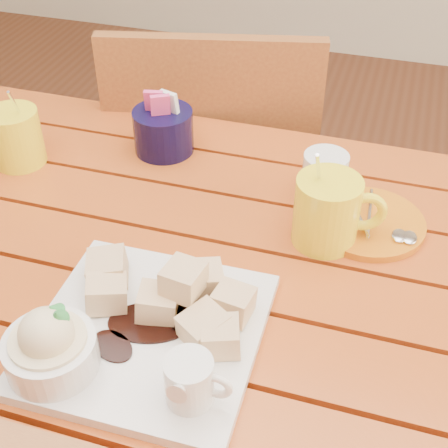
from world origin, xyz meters
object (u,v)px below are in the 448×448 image
(table, at_px, (183,315))
(coffee_mug_left, at_px, (15,136))
(dessert_plate, at_px, (129,331))
(chair_far, at_px, (216,183))
(orange_saucer, at_px, (369,223))
(coffee_mug_right, at_px, (329,210))

(table, height_order, coffee_mug_left, coffee_mug_left)
(table, xyz_separation_m, coffee_mug_left, (-0.35, 0.16, 0.16))
(dessert_plate, height_order, chair_far, chair_far)
(chair_far, bearing_deg, orange_saucer, 120.58)
(dessert_plate, relative_size, coffee_mug_right, 1.76)
(coffee_mug_right, relative_size, orange_saucer, 0.92)
(dessert_plate, height_order, orange_saucer, dessert_plate)
(dessert_plate, relative_size, chair_far, 0.30)
(table, distance_m, dessert_plate, 0.21)
(table, xyz_separation_m, coffee_mug_right, (0.19, 0.11, 0.16))
(coffee_mug_right, bearing_deg, coffee_mug_left, 158.70)
(coffee_mug_right, xyz_separation_m, orange_saucer, (0.06, 0.05, -0.05))
(coffee_mug_left, relative_size, coffee_mug_right, 0.93)
(dessert_plate, distance_m, coffee_mug_right, 0.33)
(dessert_plate, distance_m, coffee_mug_left, 0.47)
(chair_far, bearing_deg, table, 89.10)
(dessert_plate, bearing_deg, table, 88.85)
(orange_saucer, bearing_deg, dessert_plate, -127.59)
(dessert_plate, xyz_separation_m, coffee_mug_right, (0.19, 0.27, 0.02))
(dessert_plate, bearing_deg, chair_far, 99.32)
(coffee_mug_left, relative_size, orange_saucer, 0.85)
(orange_saucer, height_order, chair_far, chair_far)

